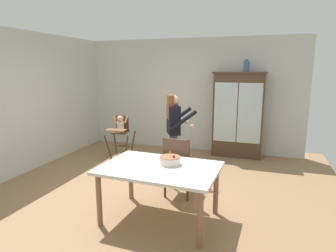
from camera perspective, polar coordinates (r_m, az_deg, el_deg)
ground_plane at (r=4.96m, az=-3.38°, el=-12.32°), size 6.24×6.24×0.00m
wall_back at (r=7.08m, az=4.48°, el=6.15°), size 5.32×0.06×2.70m
wall_left at (r=6.08m, az=-27.28°, el=4.06°), size 0.06×5.32×2.70m
china_cabinet at (r=6.67m, az=13.75°, el=2.21°), size 1.16×0.48×1.92m
ceramic_vase at (r=6.59m, az=15.36°, el=11.39°), size 0.13×0.13×0.27m
high_chair_with_toddler at (r=6.57m, az=-9.49°, el=-0.52°), size 0.65×0.74×0.95m
adult_person at (r=5.20m, az=1.18°, el=0.04°), size 0.65×0.65×1.53m
dining_table at (r=3.79m, az=-1.66°, el=-9.33°), size 1.55×1.09×0.74m
birthday_cake at (r=3.83m, az=0.42°, el=-6.84°), size 0.28×0.28×0.19m
dining_chair_far_side at (r=4.46m, az=2.01°, el=-7.40°), size 0.46×0.46×0.96m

